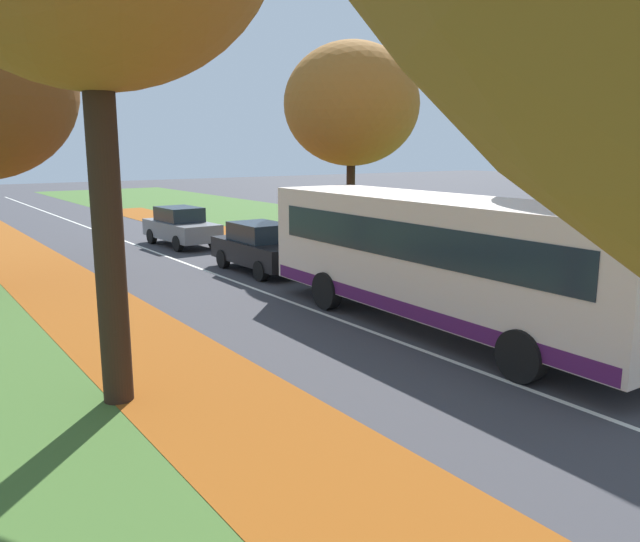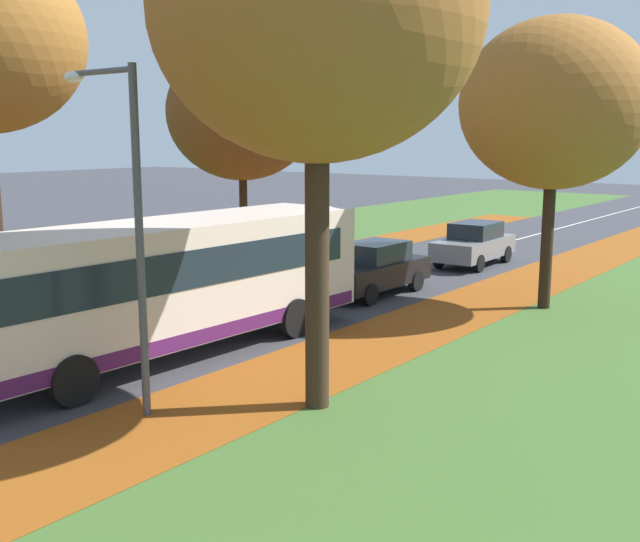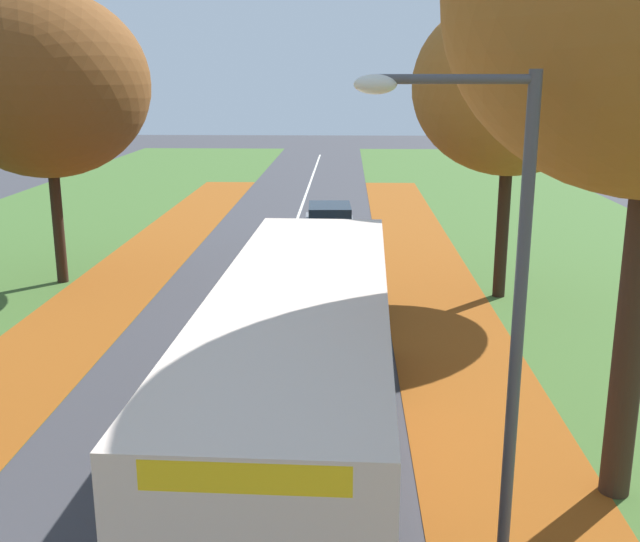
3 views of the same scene
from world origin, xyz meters
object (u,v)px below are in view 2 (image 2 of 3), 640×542
(tree_left_mid, at_px, (242,113))
(bus, at_px, (167,280))
(tree_right_near, at_px, (317,12))
(tree_right_mid, at_px, (555,104))
(car_grey_following, at_px, (474,244))
(streetlamp_right, at_px, (125,202))
(car_black_lead, at_px, (373,268))

(tree_left_mid, height_order, bus, tree_left_mid)
(tree_right_near, bearing_deg, tree_right_mid, 88.40)
(tree_right_near, height_order, car_grey_following, tree_right_near)
(tree_right_mid, bearing_deg, tree_left_mid, 175.26)
(tree_left_mid, height_order, car_grey_following, tree_left_mid)
(streetlamp_right, height_order, car_black_lead, streetlamp_right)
(tree_right_mid, height_order, car_black_lead, tree_right_mid)
(tree_left_mid, xyz_separation_m, tree_right_mid, (12.68, -1.05, -0.03))
(tree_right_near, relative_size, tree_right_mid, 1.17)
(tree_right_mid, height_order, bus, tree_right_mid)
(tree_left_mid, xyz_separation_m, streetlamp_right, (9.98, -13.41, -1.98))
(tree_right_mid, bearing_deg, car_grey_following, 131.97)
(tree_right_near, bearing_deg, tree_left_mid, 137.85)
(bus, xyz_separation_m, car_black_lead, (0.01, 8.18, -0.89))
(tree_left_mid, relative_size, bus, 0.80)
(streetlamp_right, distance_m, bus, 4.06)
(tree_right_near, xyz_separation_m, car_black_lead, (-4.61, 8.73, -6.05))
(streetlamp_right, distance_m, car_black_lead, 11.52)
(tree_left_mid, bearing_deg, bus, -53.90)
(streetlamp_right, xyz_separation_m, bus, (-2.20, 2.74, -2.03))
(tree_right_near, bearing_deg, car_black_lead, 117.80)
(tree_left_mid, relative_size, car_black_lead, 1.98)
(bus, bearing_deg, streetlamp_right, -51.20)
(tree_right_mid, bearing_deg, streetlamp_right, -102.33)
(tree_left_mid, relative_size, streetlamp_right, 1.39)
(car_black_lead, bearing_deg, bus, -90.10)
(car_grey_following, bearing_deg, car_black_lead, -90.46)
(car_black_lead, bearing_deg, streetlamp_right, -78.67)
(tree_right_near, relative_size, bus, 0.90)
(bus, xyz_separation_m, car_grey_following, (0.07, 14.99, -0.89))
(streetlamp_right, height_order, bus, streetlamp_right)
(car_black_lead, height_order, car_grey_following, same)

